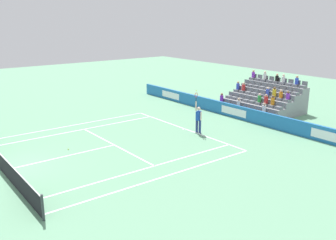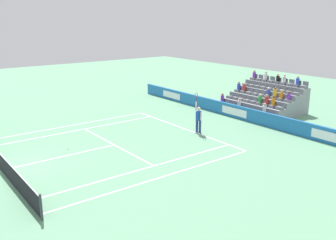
% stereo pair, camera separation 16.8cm
% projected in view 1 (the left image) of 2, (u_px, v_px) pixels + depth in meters
% --- Properties ---
extents(ground_plane, '(80.00, 80.00, 0.00)m').
position_uv_depth(ground_plane, '(2.00, 171.00, 18.62)').
color(ground_plane, '#669E77').
extents(line_baseline, '(10.97, 0.10, 0.01)m').
position_uv_depth(line_baseline, '(185.00, 129.00, 25.60)').
color(line_baseline, white).
rests_on(line_baseline, ground).
extents(line_service, '(8.23, 0.10, 0.01)m').
position_uv_depth(line_service, '(114.00, 145.00, 22.38)').
color(line_service, white).
rests_on(line_service, ground).
extents(line_centre_service, '(0.10, 6.40, 0.01)m').
position_uv_depth(line_centre_service, '(63.00, 157.00, 20.50)').
color(line_centre_service, white).
rests_on(line_centre_service, ground).
extents(line_singles_sideline_left, '(0.10, 11.89, 0.01)m').
position_uv_depth(line_singles_sideline_left, '(78.00, 130.00, 25.26)').
color(line_singles_sideline_left, white).
rests_on(line_singles_sideline_left, ground).
extents(line_singles_sideline_right, '(0.10, 11.89, 0.01)m').
position_uv_depth(line_singles_sideline_right, '(147.00, 168.00, 18.97)').
color(line_singles_sideline_right, white).
rests_on(line_singles_sideline_right, ground).
extents(line_doubles_sideline_left, '(0.10, 11.89, 0.01)m').
position_uv_depth(line_doubles_sideline_left, '(70.00, 126.00, 26.31)').
color(line_doubles_sideline_left, white).
rests_on(line_doubles_sideline_left, ground).
extents(line_doubles_sideline_right, '(0.10, 11.89, 0.01)m').
position_uv_depth(line_doubles_sideline_right, '(163.00, 177.00, 17.92)').
color(line_doubles_sideline_right, white).
rests_on(line_doubles_sideline_right, ground).
extents(line_centre_mark, '(0.10, 0.20, 0.01)m').
position_uv_depth(line_centre_mark, '(184.00, 129.00, 25.55)').
color(line_centre_mark, white).
rests_on(line_centre_mark, ground).
extents(sponsor_barrier, '(23.24, 0.22, 0.99)m').
position_uv_depth(sponsor_barrier, '(234.00, 111.00, 28.35)').
color(sponsor_barrier, '#1E66AD').
rests_on(sponsor_barrier, ground).
extents(tennis_net, '(11.97, 0.10, 1.07)m').
position_uv_depth(tennis_net, '(0.00, 162.00, 18.49)').
color(tennis_net, '#33383D').
rests_on(tennis_net, ground).
extents(tennis_player, '(0.54, 0.41, 2.85)m').
position_uv_depth(tennis_player, '(198.00, 119.00, 24.37)').
color(tennis_player, navy).
rests_on(tennis_player, ground).
extents(stadium_stand, '(5.58, 4.75, 2.99)m').
position_uv_depth(stadium_stand, '(265.00, 101.00, 30.35)').
color(stadium_stand, gray).
rests_on(stadium_stand, ground).
extents(loose_tennis_ball, '(0.07, 0.07, 0.07)m').
position_uv_depth(loose_tennis_ball, '(68.00, 149.00, 21.57)').
color(loose_tennis_ball, '#D1E533').
rests_on(loose_tennis_ball, ground).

